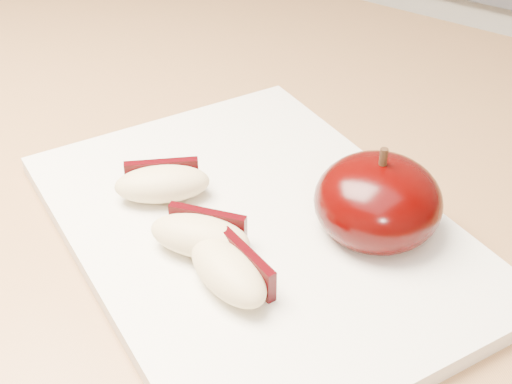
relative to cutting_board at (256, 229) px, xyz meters
The scene contains 6 objects.
back_cabinet 0.91m from the cutting_board, 90.82° to the left, with size 2.40×0.62×0.94m.
cutting_board is the anchor object (origin of this frame).
apple_half 0.08m from the cutting_board, 31.98° to the left, with size 0.10×0.10×0.07m.
apple_wedge_a 0.07m from the cutting_board, 168.59° to the right, with size 0.07×0.07×0.02m.
apple_wedge_b 0.05m from the cutting_board, 106.47° to the right, with size 0.07×0.05×0.02m.
apple_wedge_c 0.06m from the cutting_board, 68.79° to the right, with size 0.07×0.05×0.02m.
Camera 1 is at (0.23, 0.10, 1.21)m, focal length 50.00 mm.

